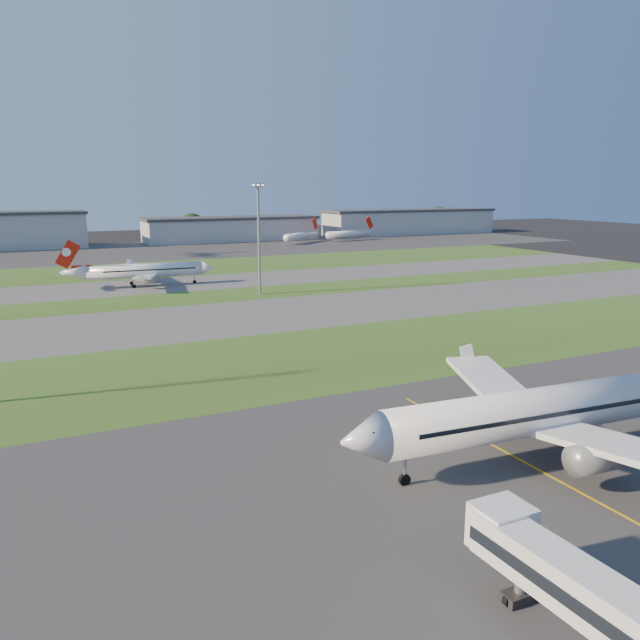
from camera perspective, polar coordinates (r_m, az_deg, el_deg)
ground at (r=52.49m, az=22.18°, el=-17.36°), size 700.00×700.00×0.00m
apron_near at (r=52.48m, az=22.18°, el=-17.36°), size 300.00×70.00×0.01m
grass_strip_a at (r=92.48m, az=-2.22°, el=-3.61°), size 300.00×34.00×0.01m
taxiway_a at (r=122.63m, az=-8.37°, el=0.19°), size 300.00×32.00×0.01m
grass_strip_b at (r=146.29m, az=-11.30°, el=2.01°), size 300.00×18.00×0.01m
taxiway_b at (r=167.44m, az=-13.20°, el=3.18°), size 300.00×26.00×0.01m
grass_strip_c at (r=199.50m, az=-15.29°, el=4.47°), size 300.00×40.00×0.01m
apron_far at (r=258.40m, az=-17.76°, el=5.97°), size 400.00×80.00×0.01m
yellow_line at (r=55.97m, az=25.77°, el=-15.77°), size 0.25×60.00×0.02m
airliner_parked at (r=62.28m, az=20.32°, el=-7.77°), size 42.63×36.08×13.30m
airliner_taxiing at (r=165.92m, az=-15.78°, el=4.33°), size 35.59×30.13×11.10m
mini_jet_near at (r=284.39m, az=-1.72°, el=7.71°), size 24.08×18.32×9.48m
mini_jet_far at (r=296.51m, az=2.68°, el=7.88°), size 28.29×8.72×9.48m
light_mast_centre at (r=146.99m, az=-5.63°, el=8.06°), size 3.20×0.70×25.80m
hangar_east at (r=299.35m, az=-8.11°, el=8.27°), size 81.60×23.00×11.20m
hangar_far_east at (r=342.96m, az=8.21°, el=8.90°), size 96.90×23.00×13.20m
tree_mid_west at (r=296.77m, az=-22.82°, el=7.46°), size 9.90×9.90×10.80m
tree_mid_east at (r=308.63m, az=-11.59°, el=8.47°), size 11.55×11.55×12.60m
tree_east at (r=333.16m, az=1.24°, el=8.85°), size 10.45×10.45×11.40m
tree_far_east at (r=373.19m, az=10.72°, el=9.20°), size 12.65×12.65×13.80m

